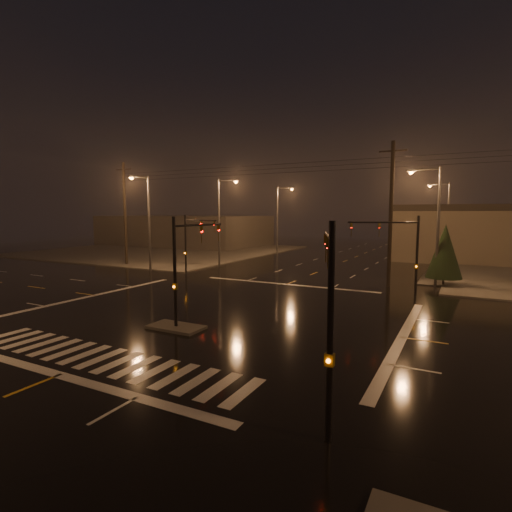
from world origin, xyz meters
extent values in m
plane|color=black|center=(0.00, 0.00, 0.00)|extent=(140.00, 140.00, 0.00)
cube|color=#494641|center=(-30.00, 30.00, 0.06)|extent=(36.00, 36.00, 0.12)
cube|color=#494641|center=(0.00, -4.00, 0.07)|extent=(3.00, 1.60, 0.15)
cube|color=beige|center=(0.00, -9.00, 0.01)|extent=(15.00, 2.60, 0.01)
cube|color=beige|center=(0.00, -11.00, 0.01)|extent=(16.00, 0.50, 0.01)
cube|color=beige|center=(0.00, 11.00, 0.01)|extent=(16.00, 0.50, 0.01)
cube|color=#3F3937|center=(-35.00, 42.00, 2.80)|extent=(30.00, 18.00, 5.60)
cylinder|color=black|center=(0.00, -4.00, 3.00)|extent=(0.18, 0.18, 6.00)
cylinder|color=black|center=(0.00, -1.75, 5.50)|extent=(0.12, 4.50, 0.12)
imported|color=#594707|center=(0.00, 0.27, 5.45)|extent=(0.16, 0.20, 1.00)
cube|color=#594707|center=(0.00, -4.00, 2.30)|extent=(0.25, 0.18, 0.35)
cylinder|color=black|center=(10.50, 10.50, 3.00)|extent=(0.18, 0.18, 6.00)
cylinder|color=black|center=(8.15, 9.64, 5.50)|extent=(4.74, 1.82, 0.12)
imported|color=#594707|center=(6.04, 8.88, 5.45)|extent=(0.24, 0.22, 1.00)
cube|color=#594707|center=(10.50, 10.50, 2.30)|extent=(0.25, 0.18, 0.35)
cylinder|color=black|center=(-10.50, 10.50, 3.00)|extent=(0.18, 0.18, 6.00)
cylinder|color=black|center=(-8.15, 9.64, 5.50)|extent=(4.74, 1.82, 0.12)
imported|color=#594707|center=(-6.04, 8.88, 5.45)|extent=(0.24, 0.22, 1.00)
cube|color=#594707|center=(-10.50, 10.50, 2.30)|extent=(0.25, 0.18, 0.35)
cylinder|color=black|center=(10.50, -10.50, 3.00)|extent=(0.18, 0.18, 6.00)
cylinder|color=black|center=(9.82, -8.62, 5.50)|extent=(1.48, 3.80, 0.12)
imported|color=#594707|center=(9.20, -6.93, 5.45)|extent=(0.22, 0.24, 1.00)
cube|color=#594707|center=(10.50, -10.50, 2.30)|extent=(0.25, 0.18, 0.35)
cylinder|color=#38383A|center=(-11.50, 18.00, 5.00)|extent=(0.24, 0.24, 10.00)
cylinder|color=#38383A|center=(-10.30, 18.00, 9.80)|extent=(2.40, 0.14, 0.14)
cube|color=#38383A|center=(-9.20, 18.00, 9.75)|extent=(0.70, 0.30, 0.18)
sphere|color=orange|center=(-9.20, 18.00, 9.62)|extent=(0.32, 0.32, 0.32)
cylinder|color=#38383A|center=(-11.50, 34.00, 5.00)|extent=(0.24, 0.24, 10.00)
cylinder|color=#38383A|center=(-10.30, 34.00, 9.80)|extent=(2.40, 0.14, 0.14)
cube|color=#38383A|center=(-9.20, 34.00, 9.75)|extent=(0.70, 0.30, 0.18)
sphere|color=orange|center=(-9.20, 34.00, 9.62)|extent=(0.32, 0.32, 0.32)
cylinder|color=#38383A|center=(11.50, 16.00, 5.00)|extent=(0.24, 0.24, 10.00)
cylinder|color=#38383A|center=(10.30, 16.00, 9.80)|extent=(2.40, 0.14, 0.14)
cube|color=#38383A|center=(9.20, 16.00, 9.75)|extent=(0.70, 0.30, 0.18)
sphere|color=orange|center=(9.20, 16.00, 9.62)|extent=(0.32, 0.32, 0.32)
cylinder|color=#38383A|center=(11.50, 36.00, 5.00)|extent=(0.24, 0.24, 10.00)
cylinder|color=#38383A|center=(10.30, 36.00, 9.80)|extent=(2.40, 0.14, 0.14)
cube|color=#38383A|center=(9.20, 36.00, 9.75)|extent=(0.70, 0.30, 0.18)
sphere|color=orange|center=(9.20, 36.00, 9.62)|extent=(0.32, 0.32, 0.32)
cylinder|color=#38383A|center=(-16.00, 11.50, 5.00)|extent=(0.24, 0.24, 10.00)
cylinder|color=#38383A|center=(-16.00, 10.30, 9.80)|extent=(0.14, 2.40, 0.14)
cube|color=#38383A|center=(-16.00, 9.20, 9.75)|extent=(0.30, 0.70, 0.18)
sphere|color=orange|center=(-16.00, 9.20, 9.62)|extent=(0.32, 0.32, 0.32)
cylinder|color=black|center=(-22.00, 14.00, 6.00)|extent=(0.32, 0.32, 12.00)
cube|color=black|center=(-22.00, 14.00, 11.20)|extent=(2.20, 0.12, 0.12)
cylinder|color=black|center=(8.00, 14.00, 6.00)|extent=(0.32, 0.32, 12.00)
cube|color=black|center=(8.00, 14.00, 11.20)|extent=(2.20, 0.12, 0.12)
cylinder|color=black|center=(12.08, 16.53, 0.35)|extent=(0.18, 0.18, 0.70)
cone|color=black|center=(12.08, 16.53, 2.98)|extent=(2.92, 2.92, 4.56)
camera|label=1|loc=(13.54, -20.51, 6.20)|focal=28.00mm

